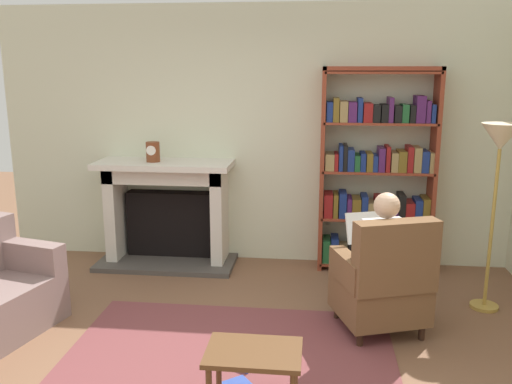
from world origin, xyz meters
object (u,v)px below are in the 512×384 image
object	(u,v)px
fireplace	(168,209)
floor_lamp	(499,154)
mantel_clock	(153,152)
armchair_reading	(384,283)
seated_reader	(378,254)
side_table	(254,361)
bookshelf	(376,175)

from	to	relation	value
fireplace	floor_lamp	world-z (taller)	floor_lamp
mantel_clock	floor_lamp	world-z (taller)	floor_lamp
fireplace	armchair_reading	world-z (taller)	fireplace
seated_reader	side_table	distance (m)	1.57
bookshelf	side_table	xyz separation A→B (m)	(-0.94, -2.65, -0.62)
side_table	floor_lamp	bearing A→B (deg)	44.00
side_table	floor_lamp	world-z (taller)	floor_lamp
mantel_clock	side_table	bearing A→B (deg)	-62.03
armchair_reading	side_table	xyz separation A→B (m)	(-0.88, -1.20, -0.04)
seated_reader	armchair_reading	bearing A→B (deg)	90.00
mantel_clock	side_table	distance (m)	2.97
seated_reader	floor_lamp	size ratio (longest dim) A/B	0.71
mantel_clock	side_table	world-z (taller)	mantel_clock
mantel_clock	floor_lamp	bearing A→B (deg)	-13.25
mantel_clock	seated_reader	world-z (taller)	mantel_clock
mantel_clock	seated_reader	size ratio (longest dim) A/B	0.18
fireplace	seated_reader	xyz separation A→B (m)	(2.07, -1.31, 0.03)
bookshelf	armchair_reading	world-z (taller)	bookshelf
armchair_reading	floor_lamp	distance (m)	1.46
seated_reader	side_table	bearing A→B (deg)	38.18
armchair_reading	seated_reader	distance (m)	0.23
seated_reader	mantel_clock	bearing A→B (deg)	-48.05
mantel_clock	armchair_reading	world-z (taller)	mantel_clock
mantel_clock	floor_lamp	size ratio (longest dim) A/B	0.13
side_table	seated_reader	bearing A→B (deg)	57.26
armchair_reading	floor_lamp	world-z (taller)	floor_lamp
bookshelf	armchair_reading	distance (m)	1.56
bookshelf	seated_reader	xyz separation A→B (m)	(-0.10, -1.34, -0.38)
bookshelf	floor_lamp	bearing A→B (deg)	-44.73
mantel_clock	seated_reader	bearing A→B (deg)	-28.97
fireplace	armchair_reading	distance (m)	2.54
fireplace	seated_reader	bearing A→B (deg)	-32.24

